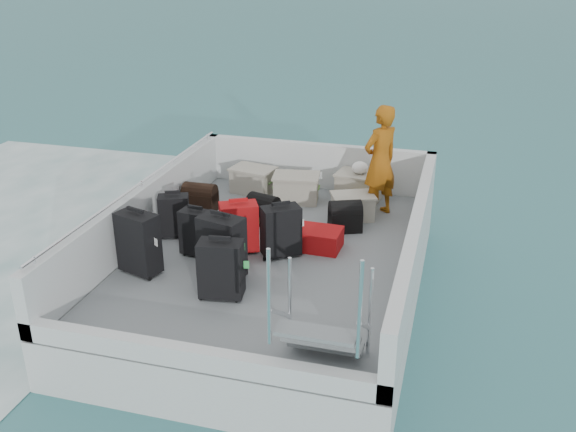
# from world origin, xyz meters

# --- Properties ---
(ground) EXTENTS (160.00, 160.00, 0.00)m
(ground) POSITION_xyz_m (0.00, 0.00, 0.00)
(ground) COLOR #1B5E5D
(ground) RESTS_ON ground
(ferry_hull) EXTENTS (3.60, 5.00, 0.60)m
(ferry_hull) POSITION_xyz_m (0.00, 0.00, 0.30)
(ferry_hull) COLOR silver
(ferry_hull) RESTS_ON ground
(deck) EXTENTS (3.30, 4.70, 0.02)m
(deck) POSITION_xyz_m (0.00, 0.00, 0.61)
(deck) COLOR gray
(deck) RESTS_ON ferry_hull
(deck_fittings) EXTENTS (3.60, 5.00, 0.90)m
(deck_fittings) POSITION_xyz_m (0.35, -0.32, 0.99)
(deck_fittings) COLOR silver
(deck_fittings) RESTS_ON deck
(suitcase_0) EXTENTS (0.54, 0.40, 0.74)m
(suitcase_0) POSITION_xyz_m (-1.33, -0.91, 0.99)
(suitcase_0) COLOR black
(suitcase_0) RESTS_ON deck
(suitcase_1) EXTENTS (0.41, 0.27, 0.58)m
(suitcase_1) POSITION_xyz_m (-0.87, -0.31, 0.91)
(suitcase_1) COLOR black
(suitcase_1) RESTS_ON deck
(suitcase_2) EXTENTS (0.45, 0.36, 0.56)m
(suitcase_2) POSITION_xyz_m (-1.37, 0.12, 0.90)
(suitcase_2) COLOR black
(suitcase_2) RESTS_ON deck
(suitcase_4) EXTENTS (0.56, 0.41, 0.74)m
(suitcase_4) POSITION_xyz_m (-0.37, -0.75, 0.99)
(suitcase_4) COLOR black
(suitcase_4) RESTS_ON deck
(suitcase_5) EXTENTS (0.53, 0.45, 0.64)m
(suitcase_5) POSITION_xyz_m (-0.40, -0.08, 0.94)
(suitcase_5) COLOR #A90E0D
(suitcase_5) RESTS_ON deck
(suitcase_6) EXTENTS (0.51, 0.34, 0.65)m
(suitcase_6) POSITION_xyz_m (-0.21, -1.18, 0.95)
(suitcase_6) COLOR black
(suitcase_6) RESTS_ON deck
(suitcase_7) EXTENTS (0.53, 0.48, 0.64)m
(suitcase_7) POSITION_xyz_m (0.13, -0.06, 0.94)
(suitcase_7) COLOR black
(suitcase_7) RESTS_ON deck
(suitcase_8) EXTENTS (0.67, 0.46, 0.26)m
(suitcase_8) POSITION_xyz_m (0.48, 0.27, 0.75)
(suitcase_8) COLOR #A90E0D
(suitcase_8) RESTS_ON deck
(duffel_0) EXTENTS (0.47, 0.30, 0.32)m
(duffel_0) POSITION_xyz_m (-1.38, 1.01, 0.78)
(duffel_0) COLOR black
(duffel_0) RESTS_ON deck
(duffel_1) EXTENTS (0.48, 0.41, 0.32)m
(duffel_1) POSITION_xyz_m (-0.38, 0.83, 0.78)
(duffel_1) COLOR black
(duffel_1) RESTS_ON deck
(duffel_2) EXTENTS (0.50, 0.44, 0.32)m
(duffel_2) POSITION_xyz_m (0.74, 0.91, 0.78)
(duffel_2) COLOR black
(duffel_2) RESTS_ON deck
(crate_0) EXTENTS (0.68, 0.53, 0.37)m
(crate_0) POSITION_xyz_m (-0.88, 1.91, 0.80)
(crate_0) COLOR #A9A393
(crate_0) RESTS_ON deck
(crate_1) EXTENTS (0.69, 0.53, 0.38)m
(crate_1) POSITION_xyz_m (-0.15, 1.73, 0.81)
(crate_1) COLOR #A9A393
(crate_1) RESTS_ON deck
(crate_2) EXTENTS (0.69, 0.53, 0.38)m
(crate_2) POSITION_xyz_m (0.73, 2.06, 0.81)
(crate_2) COLOR #A9A393
(crate_2) RESTS_ON deck
(crate_3) EXTENTS (0.65, 0.56, 0.33)m
(crate_3) POSITION_xyz_m (0.77, 1.31, 0.78)
(crate_3) COLOR #A9A393
(crate_3) RESTS_ON deck
(yellow_bag) EXTENTS (0.28, 0.26, 0.22)m
(yellow_bag) POSITION_xyz_m (0.85, 1.71, 0.73)
(yellow_bag) COLOR yellow
(yellow_bag) RESTS_ON deck
(white_bag) EXTENTS (0.24, 0.24, 0.18)m
(white_bag) POSITION_xyz_m (0.73, 2.06, 1.09)
(white_bag) COLOR white
(white_bag) RESTS_ON crate_2
(passenger) EXTENTS (0.66, 0.69, 1.57)m
(passenger) POSITION_xyz_m (1.08, 1.57, 1.41)
(passenger) COLOR orange
(passenger) RESTS_ON deck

